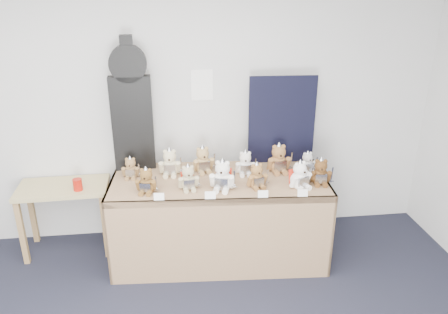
{
  "coord_description": "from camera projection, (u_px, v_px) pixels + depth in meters",
  "views": [
    {
      "loc": [
        0.33,
        -1.68,
        2.52
      ],
      "look_at": [
        0.77,
        1.84,
        1.08
      ],
      "focal_mm": 35.0,
      "sensor_mm": 36.0,
      "label": 1
    }
  ],
  "objects": [
    {
      "name": "teddy_back_far_left",
      "position": [
        131.0,
        168.0,
        4.01
      ],
      "size": [
        0.18,
        0.15,
        0.22
      ],
      "rotation": [
        0.0,
        0.0,
        -0.09
      ],
      "color": "olive",
      "rests_on": "display_table"
    },
    {
      "name": "teddy_front_far_right",
      "position": [
        300.0,
        176.0,
        3.81
      ],
      "size": [
        0.23,
        0.22,
        0.28
      ],
      "rotation": [
        0.0,
        0.0,
        0.39
      ],
      "color": "white",
      "rests_on": "display_table"
    },
    {
      "name": "red_cup",
      "position": [
        78.0,
        185.0,
        4.06
      ],
      "size": [
        0.08,
        0.08,
        0.11
      ],
      "primitive_type": "cylinder",
      "color": "#B6180C",
      "rests_on": "side_table"
    },
    {
      "name": "navy_board",
      "position": [
        282.0,
        120.0,
        4.23
      ],
      "size": [
        0.65,
        0.05,
        0.87
      ],
      "primitive_type": "cube",
      "rotation": [
        0.0,
        0.0,
        -0.04
      ],
      "color": "black",
      "rests_on": "display_table"
    },
    {
      "name": "teddy_front_end",
      "position": [
        320.0,
        173.0,
        3.88
      ],
      "size": [
        0.22,
        0.19,
        0.27
      ],
      "rotation": [
        0.0,
        0.0,
        -0.16
      ],
      "color": "brown",
      "rests_on": "display_table"
    },
    {
      "name": "display_table",
      "position": [
        219.0,
        200.0,
        4.0
      ],
      "size": [
        2.03,
        0.96,
        0.83
      ],
      "rotation": [
        0.0,
        0.0,
        -0.07
      ],
      "color": "#8D6847",
      "rests_on": "floor"
    },
    {
      "name": "teddy_front_far_left",
      "position": [
        146.0,
        181.0,
        3.72
      ],
      "size": [
        0.21,
        0.18,
        0.25
      ],
      "rotation": [
        0.0,
        0.0,
        -0.2
      ],
      "color": "brown",
      "rests_on": "display_table"
    },
    {
      "name": "entry_card_a",
      "position": [
        159.0,
        197.0,
        3.6
      ],
      "size": [
        0.09,
        0.02,
        0.06
      ],
      "primitive_type": "cube",
      "rotation": [
        -0.24,
        0.0,
        -0.07
      ],
      "color": "white",
      "rests_on": "display_table"
    },
    {
      "name": "side_table",
      "position": [
        64.0,
        197.0,
        4.21
      ],
      "size": [
        0.85,
        0.49,
        0.7
      ],
      "rotation": [
        0.0,
        0.0,
        0.03
      ],
      "color": "tan",
      "rests_on": "floor"
    },
    {
      "name": "teddy_back_right",
      "position": [
        279.0,
        159.0,
        4.12
      ],
      "size": [
        0.25,
        0.2,
        0.31
      ],
      "rotation": [
        0.0,
        0.0,
        0.03
      ],
      "color": "olive",
      "rests_on": "display_table"
    },
    {
      "name": "entry_card_b",
      "position": [
        210.0,
        195.0,
        3.63
      ],
      "size": [
        0.09,
        0.03,
        0.06
      ],
      "primitive_type": "cube",
      "rotation": [
        -0.24,
        0.0,
        -0.07
      ],
      "color": "white",
      "rests_on": "display_table"
    },
    {
      "name": "teddy_back_left",
      "position": [
        170.0,
        163.0,
        4.06
      ],
      "size": [
        0.23,
        0.19,
        0.28
      ],
      "rotation": [
        0.0,
        0.0,
        -0.08
      ],
      "color": "beige",
      "rests_on": "display_table"
    },
    {
      "name": "room_shell",
      "position": [
        202.0,
        85.0,
        4.22
      ],
      "size": [
        6.0,
        6.0,
        6.0
      ],
      "color": "white",
      "rests_on": "floor"
    },
    {
      "name": "teddy_back_centre_right",
      "position": [
        245.0,
        164.0,
        4.07
      ],
      "size": [
        0.21,
        0.18,
        0.26
      ],
      "rotation": [
        0.0,
        0.0,
        -0.1
      ],
      "color": "silver",
      "rests_on": "display_table"
    },
    {
      "name": "teddy_front_left",
      "position": [
        188.0,
        178.0,
        3.78
      ],
      "size": [
        0.21,
        0.18,
        0.25
      ],
      "rotation": [
        0.0,
        0.0,
        0.09
      ],
      "color": "tan",
      "rests_on": "display_table"
    },
    {
      "name": "teddy_front_right",
      "position": [
        257.0,
        176.0,
        3.82
      ],
      "size": [
        0.21,
        0.18,
        0.25
      ],
      "rotation": [
        0.0,
        0.0,
        0.2
      ],
      "color": "olive",
      "rests_on": "display_table"
    },
    {
      "name": "guitar_case",
      "position": [
        131.0,
        106.0,
        4.02
      ],
      "size": [
        0.38,
        0.13,
        1.25
      ],
      "rotation": [
        0.0,
        0.0,
        0.04
      ],
      "color": "black",
      "rests_on": "display_table"
    },
    {
      "name": "entry_card_c",
      "position": [
        263.0,
        194.0,
        3.65
      ],
      "size": [
        0.09,
        0.02,
        0.06
      ],
      "primitive_type": "cube",
      "rotation": [
        -0.24,
        0.0,
        -0.07
      ],
      "color": "white",
      "rests_on": "display_table"
    },
    {
      "name": "teddy_back_end",
      "position": [
        307.0,
        163.0,
        4.13
      ],
      "size": [
        0.19,
        0.16,
        0.22
      ],
      "rotation": [
        0.0,
        0.0,
        0.22
      ],
      "color": "silver",
      "rests_on": "display_table"
    },
    {
      "name": "entry_card_d",
      "position": [
        303.0,
        193.0,
        3.67
      ],
      "size": [
        0.09,
        0.02,
        0.06
      ],
      "primitive_type": "cube",
      "rotation": [
        -0.24,
        0.0,
        -0.07
      ],
      "color": "white",
      "rests_on": "display_table"
    },
    {
      "name": "teddy_front_centre",
      "position": [
        222.0,
        176.0,
        3.77
      ],
      "size": [
        0.25,
        0.23,
        0.3
      ],
      "rotation": [
        0.0,
        0.0,
        -0.28
      ],
      "color": "white",
      "rests_on": "display_table"
    },
    {
      "name": "teddy_back_centre_left",
      "position": [
        203.0,
        160.0,
        4.12
      ],
      "size": [
        0.24,
        0.21,
        0.28
      ],
      "rotation": [
        0.0,
        0.0,
        0.19
      ],
      "color": "tan",
      "rests_on": "display_table"
    }
  ]
}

